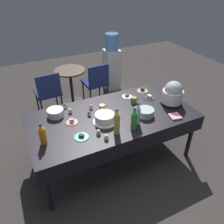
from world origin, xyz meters
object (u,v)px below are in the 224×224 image
(coffee_mug_tan, at_px, (102,108))
(maroon_chair_left, at_px, (48,91))
(dessert_plate_coral, at_px, (72,122))
(soda_bottle_water, at_px, (137,114))
(round_cafe_table, at_px, (71,80))
(dessert_plate_white, at_px, (127,96))
(dessert_plate_charcoal, at_px, (149,97))
(cupcake_vanilla, at_px, (91,107))
(slow_cooker, at_px, (173,94))
(glass_salad_bowl, at_px, (146,112))
(soda_bottle_lime_soda, at_px, (134,120))
(water_cooler, at_px, (112,64))
(frosted_layer_cake, at_px, (105,118))
(maroon_chair_right, at_px, (96,81))
(soda_bottle_ginger_ale, at_px, (117,122))
(cupcake_cocoa, at_px, (98,132))
(cupcake_lemon, at_px, (70,111))
(cupcake_berry, at_px, (89,113))
(ceramic_snack_bowl, at_px, (56,113))
(dessert_plate_teal, at_px, (81,137))
(potluck_table, at_px, (112,119))
(cupcake_mint, at_px, (65,106))
(dessert_plate_sage, at_px, (142,90))
(soda_bottle_orange_juice, at_px, (42,135))
(cupcake_rose, at_px, (106,137))
(coffee_mug_olive, at_px, (134,100))

(coffee_mug_tan, height_order, maroon_chair_left, maroon_chair_left)
(dessert_plate_coral, relative_size, soda_bottle_water, 0.49)
(round_cafe_table, bearing_deg, dessert_plate_white, -72.05)
(dessert_plate_charcoal, distance_m, cupcake_vanilla, 0.90)
(slow_cooker, bearing_deg, round_cafe_table, 116.33)
(glass_salad_bowl, height_order, soda_bottle_water, soda_bottle_water)
(soda_bottle_lime_soda, relative_size, water_cooler, 0.24)
(soda_bottle_water, distance_m, maroon_chair_left, 2.04)
(frosted_layer_cake, distance_m, maroon_chair_right, 1.77)
(soda_bottle_ginger_ale, bearing_deg, slow_cooker, 13.96)
(cupcake_cocoa, relative_size, cupcake_lemon, 1.00)
(glass_salad_bowl, bearing_deg, cupcake_berry, 154.31)
(cupcake_lemon, distance_m, maroon_chair_left, 1.29)
(maroon_chair_right, bearing_deg, frosted_layer_cake, -108.52)
(glass_salad_bowl, relative_size, dessert_plate_coral, 1.48)
(dessert_plate_charcoal, relative_size, cupcake_lemon, 2.69)
(slow_cooker, xyz_separation_m, ceramic_snack_bowl, (-1.56, 0.43, -0.11))
(round_cafe_table, bearing_deg, soda_bottle_lime_soda, -85.83)
(dessert_plate_coral, bearing_deg, maroon_chair_left, 90.64)
(dessert_plate_teal, relative_size, cupcake_berry, 2.49)
(dessert_plate_teal, xyz_separation_m, cupcake_berry, (0.24, 0.38, 0.02))
(cupcake_berry, bearing_deg, cupcake_lemon, 141.19)
(cupcake_vanilla, xyz_separation_m, water_cooler, (1.15, 1.72, -0.19))
(potluck_table, relative_size, round_cafe_table, 3.06)
(frosted_layer_cake, relative_size, cupcake_mint, 4.43)
(maroon_chair_right, bearing_deg, cupcake_berry, -115.36)
(frosted_layer_cake, relative_size, slow_cooker, 0.85)
(dessert_plate_white, relative_size, dessert_plate_sage, 0.88)
(dessert_plate_white, xyz_separation_m, soda_bottle_orange_juice, (-1.34, -0.51, 0.12))
(frosted_layer_cake, xyz_separation_m, cupcake_rose, (-0.12, -0.31, -0.03))
(dessert_plate_sage, relative_size, soda_bottle_water, 0.58)
(soda_bottle_lime_soda, xyz_separation_m, round_cafe_table, (-0.16, 2.16, -0.39))
(frosted_layer_cake, xyz_separation_m, soda_bottle_ginger_ale, (0.04, -0.26, 0.10))
(slow_cooker, xyz_separation_m, dessert_plate_charcoal, (-0.19, 0.28, -0.15))
(soda_bottle_water, distance_m, round_cafe_table, 2.13)
(dessert_plate_white, height_order, soda_bottle_ginger_ale, soda_bottle_ginger_ale)
(glass_salad_bowl, height_order, cupcake_lemon, glass_salad_bowl)
(soda_bottle_water, xyz_separation_m, soda_bottle_orange_juice, (-1.13, 0.13, -0.02))
(water_cooler, bearing_deg, soda_bottle_ginger_ale, -114.49)
(soda_bottle_lime_soda, bearing_deg, dessert_plate_white, 66.60)
(dessert_plate_sage, height_order, cupcake_lemon, cupcake_lemon)
(dessert_plate_charcoal, height_order, coffee_mug_tan, coffee_mug_tan)
(cupcake_lemon, height_order, water_cooler, water_cooler)
(coffee_mug_olive, bearing_deg, cupcake_lemon, 171.17)
(soda_bottle_orange_juice, bearing_deg, water_cooler, 48.92)
(cupcake_cocoa, height_order, round_cafe_table, cupcake_cocoa)
(potluck_table, distance_m, maroon_chair_left, 1.66)
(maroon_chair_left, xyz_separation_m, round_cafe_table, (0.50, 0.22, 0.01))
(dessert_plate_white, distance_m, cupcake_rose, 1.02)
(frosted_layer_cake, bearing_deg, dessert_plate_white, 37.56)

